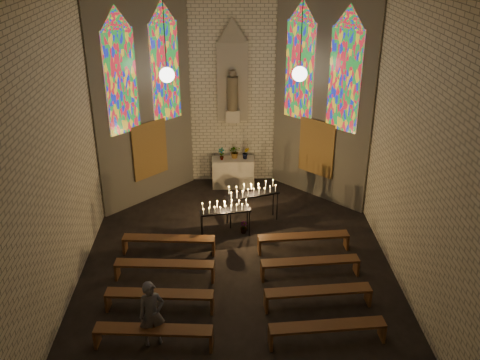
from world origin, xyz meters
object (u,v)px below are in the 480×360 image
votive_stand_right (252,192)px  visitor (152,314)px  votive_stand_left (225,209)px  altar (233,172)px  aisle_flower_pot (244,227)px

votive_stand_right → visitor: bearing=-133.3°
votive_stand_left → visitor: visitor is taller
altar → aisle_flower_pot: 3.14m
altar → visitor: size_ratio=0.93×
votive_stand_left → votive_stand_right: votive_stand_right is taller
aisle_flower_pot → visitor: (-2.08, -4.45, 0.58)m
altar → aisle_flower_pot: altar is taller
votive_stand_right → votive_stand_left: bearing=-152.9°
votive_stand_left → altar: bearing=74.7°
altar → visitor: 7.79m
aisle_flower_pot → votive_stand_left: bearing=-161.4°
votive_stand_right → visitor: visitor is taller
altar → votive_stand_left: size_ratio=0.96×
altar → aisle_flower_pot: (0.24, -3.12, -0.32)m
altar → aisle_flower_pot: size_ratio=3.92×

